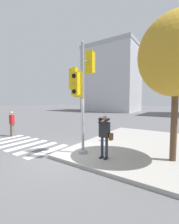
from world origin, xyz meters
The scene contains 9 objects.
ground_plane centered at (0.00, 0.00, 0.00)m, with size 160.00×160.00×0.00m, color #5B5B5E.
sidewalk_corner centered at (3.50, 3.50, 0.07)m, with size 8.00×8.00×0.14m.
crosswalk_stripes centered at (-3.28, 0.15, 0.00)m, with size 4.58×2.46×0.01m.
traffic_signal_pole centered at (0.49, 0.53, 3.14)m, with size 0.93×1.33×4.75m.
person_photographer centered at (1.67, 0.52, 1.16)m, with size 0.58×0.54×1.70m.
pedestrian_distant centered at (-5.65, 0.81, 0.91)m, with size 0.34×0.20×1.71m.
street_tree centered at (3.92, 1.79, 4.05)m, with size 2.73×2.73×5.43m.
fire_hydrant centered at (0.53, 2.90, 0.49)m, with size 0.19×0.25×0.70m.
building_left centered at (-11.87, 28.91, 7.84)m, with size 12.54×9.05×15.66m.
Camera 1 is at (4.42, -4.60, 2.39)m, focal length 24.00 mm.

